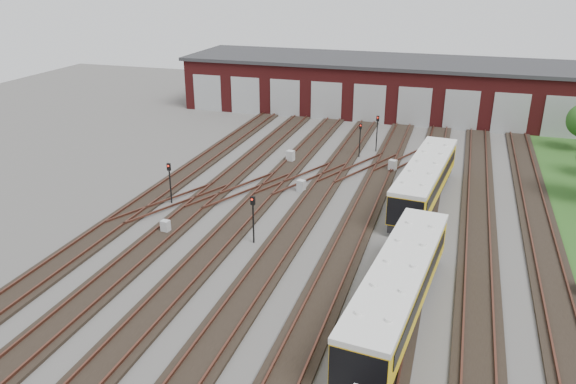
% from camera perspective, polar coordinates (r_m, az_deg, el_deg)
% --- Properties ---
extents(ground, '(120.00, 120.00, 0.00)m').
position_cam_1_polar(ground, '(33.83, 1.51, -7.59)').
color(ground, '#413E3C').
rests_on(ground, ground).
extents(track_network, '(30.40, 70.00, 0.33)m').
position_cam_1_polar(track_network, '(34.31, 1.52, -6.93)').
color(track_network, black).
rests_on(track_network, ground).
extents(maintenance_shed, '(51.00, 12.50, 6.35)m').
position_cam_1_polar(maintenance_shed, '(70.07, 10.77, 10.51)').
color(maintenance_shed, '#551516').
rests_on(maintenance_shed, ground).
extents(metro_train, '(3.95, 46.08, 2.87)m').
position_cam_1_polar(metro_train, '(28.79, 11.13, -9.63)').
color(metro_train, black).
rests_on(metro_train, ground).
extents(signal_mast_0, '(0.29, 0.27, 3.17)m').
position_cam_1_polar(signal_mast_0, '(42.70, -11.93, 1.43)').
color(signal_mast_0, black).
rests_on(signal_mast_0, ground).
extents(signal_mast_1, '(0.30, 0.28, 3.24)m').
position_cam_1_polar(signal_mast_1, '(35.75, -3.57, -2.17)').
color(signal_mast_1, black).
rests_on(signal_mast_1, ground).
extents(signal_mast_2, '(0.27, 0.25, 3.52)m').
position_cam_1_polar(signal_mast_2, '(54.56, 9.05, 6.35)').
color(signal_mast_2, black).
rests_on(signal_mast_2, ground).
extents(signal_mast_3, '(0.28, 0.26, 3.23)m').
position_cam_1_polar(signal_mast_3, '(52.65, 7.33, 5.68)').
color(signal_mast_3, black).
rests_on(signal_mast_3, ground).
extents(relay_cabinet_0, '(0.60, 0.52, 0.92)m').
position_cam_1_polar(relay_cabinet_0, '(38.53, -12.34, -3.48)').
color(relay_cabinet_0, '#ADB0B2').
rests_on(relay_cabinet_0, ground).
extents(relay_cabinet_1, '(0.76, 0.68, 1.11)m').
position_cam_1_polar(relay_cabinet_1, '(51.23, 0.25, 3.63)').
color(relay_cabinet_1, '#ADB0B2').
rests_on(relay_cabinet_1, ground).
extents(relay_cabinet_2, '(0.71, 0.65, 0.98)m').
position_cam_1_polar(relay_cabinet_2, '(44.47, 1.35, 0.61)').
color(relay_cabinet_2, '#ADB0B2').
rests_on(relay_cabinet_2, ground).
extents(relay_cabinet_3, '(0.72, 0.65, 1.00)m').
position_cam_1_polar(relay_cabinet_3, '(48.91, 15.60, 1.82)').
color(relay_cabinet_3, '#ADB0B2').
rests_on(relay_cabinet_3, ground).
extents(relay_cabinet_4, '(0.75, 0.68, 1.05)m').
position_cam_1_polar(relay_cabinet_4, '(49.74, 10.57, 2.63)').
color(relay_cabinet_4, '#ADB0B2').
rests_on(relay_cabinet_4, ground).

